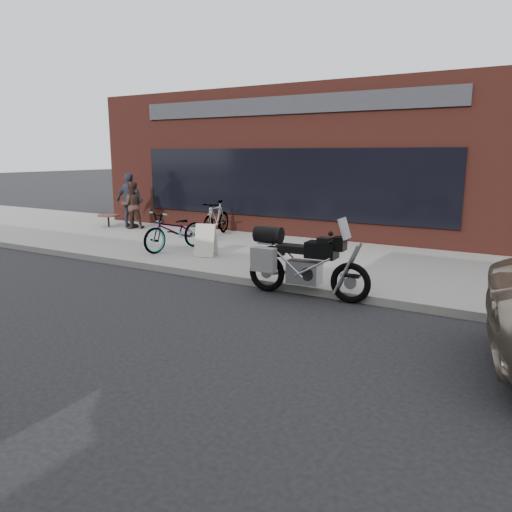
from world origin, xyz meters
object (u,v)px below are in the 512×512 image
at_px(cafe_patron_left, 132,205).
at_px(cafe_patron_right, 130,201).
at_px(sandwich_sign, 206,240).
at_px(motorcycle, 299,262).
at_px(cafe_table, 108,216).
at_px(bicycle_front, 175,231).
at_px(bicycle_rear, 216,218).

xyz_separation_m(cafe_patron_left, cafe_patron_right, (-0.15, 0.06, 0.14)).
xyz_separation_m(sandwich_sign, cafe_patron_left, (-4.71, 2.39, 0.37)).
distance_m(motorcycle, cafe_table, 9.61).
height_order(sandwich_sign, cafe_patron_right, cafe_patron_right).
distance_m(bicycle_front, cafe_patron_right, 4.41).
bearing_deg(bicycle_rear, sandwich_sign, -68.79).
bearing_deg(bicycle_front, motorcycle, -10.52).
height_order(bicycle_rear, cafe_patron_right, cafe_patron_right).
relative_size(cafe_patron_left, cafe_patron_right, 0.85).
bearing_deg(cafe_table, sandwich_sign, -21.52).
height_order(sandwich_sign, cafe_patron_left, cafe_patron_left).
bearing_deg(bicycle_front, sandwich_sign, 1.43).
xyz_separation_m(sandwich_sign, cafe_table, (-5.67, 2.24, -0.02)).
height_order(motorcycle, bicycle_front, motorcycle).
relative_size(motorcycle, bicycle_rear, 1.38).
xyz_separation_m(bicycle_front, cafe_patron_right, (-3.77, 2.26, 0.40)).
distance_m(bicycle_rear, cafe_patron_left, 3.18).
relative_size(bicycle_front, sandwich_sign, 2.47).
relative_size(sandwich_sign, cafe_patron_right, 0.43).
distance_m(bicycle_front, cafe_table, 5.02).
bearing_deg(bicycle_rear, cafe_patron_right, 173.66).
height_order(bicycle_front, sandwich_sign, bicycle_front).
distance_m(cafe_table, cafe_patron_right, 0.99).
height_order(motorcycle, cafe_patron_left, cafe_patron_left).
bearing_deg(bicycle_front, cafe_patron_right, 160.12).
xyz_separation_m(motorcycle, cafe_patron_left, (-7.89, 3.90, 0.27)).
height_order(bicycle_rear, cafe_table, bicycle_rear).
relative_size(bicycle_rear, sandwich_sign, 2.21).
bearing_deg(cafe_patron_right, sandwich_sign, 150.52).
bearing_deg(sandwich_sign, motorcycle, -42.03).
xyz_separation_m(bicycle_front, sandwich_sign, (1.09, -0.19, -0.12)).
distance_m(bicycle_rear, cafe_table, 4.14).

